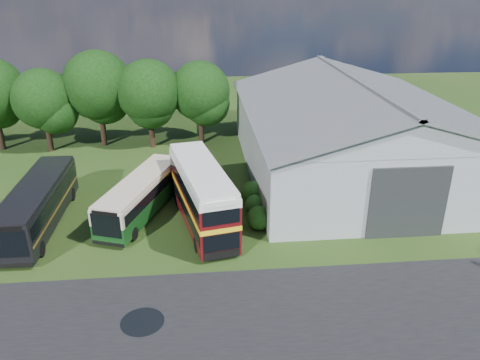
{
  "coord_description": "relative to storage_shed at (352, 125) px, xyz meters",
  "views": [
    {
      "loc": [
        1.63,
        -22.05,
        15.87
      ],
      "look_at": [
        4.46,
        8.0,
        2.8
      ],
      "focal_mm": 35.0,
      "sensor_mm": 36.0,
      "label": 1
    }
  ],
  "objects": [
    {
      "name": "tree_left_b",
      "position": [
        -28.0,
        7.52,
        1.09
      ],
      "size": [
        5.78,
        5.78,
        8.16
      ],
      "color": "black",
      "rests_on": "ground"
    },
    {
      "name": "bus_green_single",
      "position": [
        -17.6,
        -7.08,
        -2.68
      ],
      "size": [
        5.59,
        10.35,
        2.8
      ],
      "rotation": [
        0.0,
        0.0,
        -0.34
      ],
      "color": "black",
      "rests_on": "ground"
    },
    {
      "name": "bus_dark_single",
      "position": [
        -24.44,
        -8.24,
        -2.51
      ],
      "size": [
        2.71,
        11.32,
        3.12
      ],
      "rotation": [
        0.0,
        0.0,
        -0.01
      ],
      "color": "black",
      "rests_on": "ground"
    },
    {
      "name": "shrub_mid",
      "position": [
        -9.4,
        -7.98,
        -4.17
      ],
      "size": [
        1.6,
        1.6,
        1.6
      ],
      "primitive_type": "sphere",
      "color": "#194714",
      "rests_on": "ground"
    },
    {
      "name": "storage_shed",
      "position": [
        0.0,
        0.0,
        0.0
      ],
      "size": [
        18.8,
        24.8,
        8.15
      ],
      "color": "gray",
      "rests_on": "ground"
    },
    {
      "name": "tree_mid",
      "position": [
        -23.0,
        8.82,
        2.02
      ],
      "size": [
        6.8,
        6.8,
        9.6
      ],
      "color": "black",
      "rests_on": "ground"
    },
    {
      "name": "shrub_front",
      "position": [
        -9.4,
        -9.98,
        -4.17
      ],
      "size": [
        1.7,
        1.7,
        1.7
      ],
      "primitive_type": "sphere",
      "color": "#194714",
      "rests_on": "ground"
    },
    {
      "name": "tree_right_a",
      "position": [
        -18.0,
        7.82,
        1.52
      ],
      "size": [
        6.26,
        6.26,
        8.83
      ],
      "color": "black",
      "rests_on": "ground"
    },
    {
      "name": "asphalt_road",
      "position": [
        -12.0,
        -18.98,
        -4.17
      ],
      "size": [
        60.0,
        8.0,
        0.02
      ],
      "primitive_type": "cube",
      "color": "black",
      "rests_on": "ground"
    },
    {
      "name": "tree_right_b",
      "position": [
        -13.0,
        8.62,
        1.27
      ],
      "size": [
        5.98,
        5.98,
        8.45
      ],
      "color": "black",
      "rests_on": "ground"
    },
    {
      "name": "shrub_back",
      "position": [
        -9.4,
        -5.98,
        -4.17
      ],
      "size": [
        1.8,
        1.8,
        1.8
      ],
      "primitive_type": "sphere",
      "color": "#194714",
      "rests_on": "ground"
    },
    {
      "name": "ground",
      "position": [
        -15.0,
        -15.98,
        -4.17
      ],
      "size": [
        120.0,
        120.0,
        0.0
      ],
      "primitive_type": "plane",
      "color": "#1F3E13",
      "rests_on": "ground"
    },
    {
      "name": "bus_maroon_double",
      "position": [
        -13.26,
        -9.06,
        -1.97
      ],
      "size": [
        4.66,
        10.55,
        4.4
      ],
      "rotation": [
        0.0,
        0.0,
        0.21
      ],
      "color": "black",
      "rests_on": "ground"
    },
    {
      "name": "puddle",
      "position": [
        -16.5,
        -18.98,
        -4.17
      ],
      "size": [
        2.2,
        2.2,
        0.01
      ],
      "primitive_type": "cylinder",
      "color": "black",
      "rests_on": "ground"
    }
  ]
}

